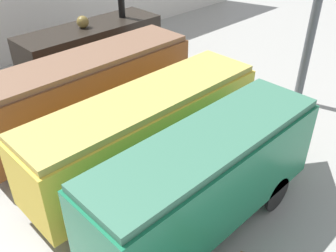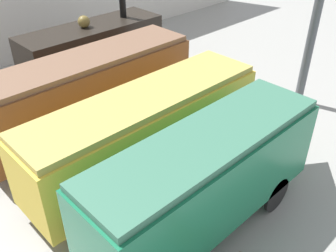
{
  "view_description": "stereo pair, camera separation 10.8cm",
  "coord_description": "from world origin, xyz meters",
  "px_view_note": "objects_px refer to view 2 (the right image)",
  "views": [
    {
      "loc": [
        -9.82,
        -8.4,
        10.17
      ],
      "look_at": [
        -0.63,
        1.0,
        1.6
      ],
      "focal_mm": 40.0,
      "sensor_mm": 36.0,
      "label": 1
    },
    {
      "loc": [
        -9.74,
        -8.47,
        10.17
      ],
      "look_at": [
        -0.63,
        1.0,
        1.6
      ],
      "focal_mm": 40.0,
      "sensor_mm": 36.0,
      "label": 2
    }
  ],
  "objects_px": {
    "steam_locomotive": "(94,52)",
    "visitor_person": "(227,147)",
    "passenger_coach_wooden": "(90,90)",
    "passenger_coach_vintage": "(147,129)",
    "streamlined_locomotive": "(222,166)"
  },
  "relations": [
    {
      "from": "steam_locomotive",
      "to": "visitor_person",
      "type": "height_order",
      "value": "steam_locomotive"
    },
    {
      "from": "visitor_person",
      "to": "passenger_coach_wooden",
      "type": "bearing_deg",
      "value": 115.25
    },
    {
      "from": "passenger_coach_wooden",
      "to": "passenger_coach_vintage",
      "type": "height_order",
      "value": "passenger_coach_wooden"
    },
    {
      "from": "passenger_coach_wooden",
      "to": "visitor_person",
      "type": "xyz_separation_m",
      "value": [
        2.74,
        -5.81,
        -1.47
      ]
    },
    {
      "from": "steam_locomotive",
      "to": "streamlined_locomotive",
      "type": "distance_m",
      "value": 11.6
    },
    {
      "from": "steam_locomotive",
      "to": "passenger_coach_vintage",
      "type": "height_order",
      "value": "steam_locomotive"
    },
    {
      "from": "steam_locomotive",
      "to": "visitor_person",
      "type": "xyz_separation_m",
      "value": [
        -0.08,
        -9.58,
        -1.42
      ]
    },
    {
      "from": "streamlined_locomotive",
      "to": "passenger_coach_vintage",
      "type": "bearing_deg",
      "value": 92.87
    },
    {
      "from": "steam_locomotive",
      "to": "passenger_coach_vintage",
      "type": "xyz_separation_m",
      "value": [
        -2.89,
        -7.73,
        -0.11
      ]
    },
    {
      "from": "passenger_coach_vintage",
      "to": "visitor_person",
      "type": "relative_size",
      "value": 6.04
    },
    {
      "from": "visitor_person",
      "to": "steam_locomotive",
      "type": "bearing_deg",
      "value": 89.5
    },
    {
      "from": "passenger_coach_wooden",
      "to": "visitor_person",
      "type": "bearing_deg",
      "value": -64.75
    },
    {
      "from": "passenger_coach_vintage",
      "to": "streamlined_locomotive",
      "type": "relative_size",
      "value": 0.94
    },
    {
      "from": "passenger_coach_vintage",
      "to": "streamlined_locomotive",
      "type": "height_order",
      "value": "streamlined_locomotive"
    },
    {
      "from": "streamlined_locomotive",
      "to": "passenger_coach_wooden",
      "type": "bearing_deg",
      "value": 90.82
    }
  ]
}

